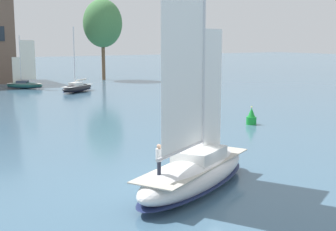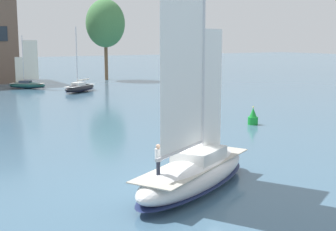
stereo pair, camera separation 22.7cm
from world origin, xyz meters
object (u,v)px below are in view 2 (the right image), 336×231
at_px(sailboat_moored_far_slip, 27,84).
at_px(channel_buoy, 253,117).
at_px(sailboat_moored_mid_channel, 80,88).
at_px(tree_shore_left, 105,23).
at_px(sailboat_main, 195,169).

distance_m(sailboat_moored_far_slip, channel_buoy, 47.37).
bearing_deg(sailboat_moored_mid_channel, sailboat_moored_far_slip, 122.83).
relative_size(sailboat_moored_mid_channel, sailboat_moored_far_slip, 1.15).
relative_size(tree_shore_left, sailboat_moored_mid_channel, 1.59).
xyz_separation_m(tree_shore_left, sailboat_moored_mid_channel, (-12.67, -18.83, -10.88)).
bearing_deg(sailboat_moored_mid_channel, channel_buoy, -82.29).
relative_size(tree_shore_left, channel_buoy, 8.92).
distance_m(sailboat_main, channel_buoy, 21.59).
xyz_separation_m(sailboat_moored_far_slip, channel_buoy, (11.05, -46.07, -0.04)).
height_order(sailboat_main, sailboat_moored_far_slip, sailboat_main).
bearing_deg(channel_buoy, sailboat_moored_far_slip, 103.48).
height_order(sailboat_moored_mid_channel, sailboat_moored_far_slip, sailboat_moored_mid_channel).
distance_m(sailboat_main, sailboat_moored_far_slip, 60.37).
bearing_deg(sailboat_moored_far_slip, channel_buoy, -76.52).
bearing_deg(sailboat_main, channel_buoy, 40.64).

